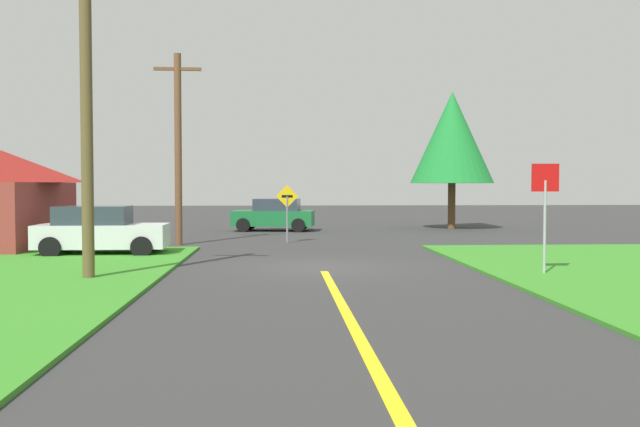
% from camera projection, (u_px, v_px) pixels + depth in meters
% --- Properties ---
extents(ground_plane, '(120.00, 120.00, 0.00)m').
position_uv_depth(ground_plane, '(322.00, 267.00, 19.60)').
color(ground_plane, '#343434').
extents(lane_stripe_center, '(0.20, 14.00, 0.01)m').
position_uv_depth(lane_stripe_center, '(352.00, 323.00, 11.62)').
color(lane_stripe_center, yellow).
rests_on(lane_stripe_center, ground).
extents(stop_sign, '(0.70, 0.07, 2.84)m').
position_uv_depth(stop_sign, '(545.00, 198.00, 17.56)').
color(stop_sign, '#9EA0A8').
rests_on(stop_sign, ground).
extents(parked_car_near_building, '(4.18, 2.02, 1.62)m').
position_uv_depth(parked_car_near_building, '(100.00, 231.00, 22.90)').
color(parked_car_near_building, silver).
rests_on(parked_car_near_building, ground).
extents(car_approaching_junction, '(4.24, 2.53, 1.62)m').
position_uv_depth(car_approaching_junction, '(274.00, 215.00, 35.25)').
color(car_approaching_junction, '#196B33').
rests_on(car_approaching_junction, ground).
extents(utility_pole_near, '(1.80, 0.40, 8.14)m').
position_uv_depth(utility_pole_near, '(86.00, 105.00, 16.67)').
color(utility_pole_near, brown).
rests_on(utility_pole_near, ground).
extents(utility_pole_mid, '(1.80, 0.27, 7.31)m').
position_uv_depth(utility_pole_mid, '(178.00, 146.00, 26.77)').
color(utility_pole_mid, brown).
rests_on(utility_pole_mid, ground).
extents(direction_sign, '(0.89, 0.20, 2.31)m').
position_uv_depth(direction_sign, '(287.00, 207.00, 27.89)').
color(direction_sign, slate).
rests_on(direction_sign, ground).
extents(oak_tree_left, '(4.36, 4.36, 7.21)m').
position_uv_depth(oak_tree_left, '(452.00, 138.00, 36.79)').
color(oak_tree_left, brown).
rests_on(oak_tree_left, ground).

